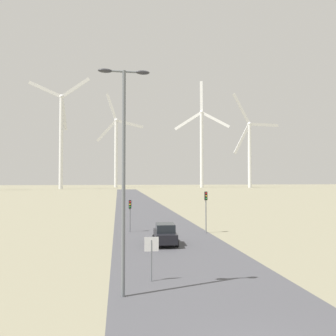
{
  "coord_description": "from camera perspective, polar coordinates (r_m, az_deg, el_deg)",
  "views": [
    {
      "loc": [
        -4.55,
        -8.89,
        5.71
      ],
      "look_at": [
        0.0,
        20.94,
        6.7
      ],
      "focal_mm": 35.0,
      "sensor_mm": 36.0,
      "label": 1
    }
  ],
  "objects": [
    {
      "name": "car_approaching",
      "position": [
        28.94,
        -0.52,
        -11.43
      ],
      "size": [
        2.02,
        4.19,
        1.83
      ],
      "color": "black",
      "rests_on": "ground"
    },
    {
      "name": "stop_sign_near",
      "position": [
        18.84,
        -2.89,
        -14.11
      ],
      "size": [
        0.81,
        0.07,
        2.46
      ],
      "color": "slate",
      "rests_on": "ground"
    },
    {
      "name": "traffic_light_post_near_right",
      "position": [
        34.85,
        6.63,
        -6.03
      ],
      "size": [
        0.28,
        0.34,
        4.36
      ],
      "color": "slate",
      "rests_on": "ground"
    },
    {
      "name": "road_surface",
      "position": [
        57.36,
        -4.12,
        -7.59
      ],
      "size": [
        10.0,
        240.0,
        0.01
      ],
      "color": "#47474C",
      "rests_on": "ground"
    },
    {
      "name": "wind_turbine_left",
      "position": [
        193.77,
        -18.1,
        5.81
      ],
      "size": [
        33.1,
        2.6,
        63.9
      ],
      "color": "white",
      "rests_on": "ground"
    },
    {
      "name": "traffic_light_post_near_left",
      "position": [
        35.64,
        -6.63,
        -7.03
      ],
      "size": [
        0.28,
        0.34,
        3.41
      ],
      "color": "slate",
      "rests_on": "ground"
    },
    {
      "name": "wind_turbine_far_right",
      "position": [
        218.12,
        14.0,
        3.57
      ],
      "size": [
        33.85,
        6.38,
        60.62
      ],
      "color": "white",
      "rests_on": "ground"
    },
    {
      "name": "streetlamp",
      "position": [
        16.22,
        -7.73,
        2.0
      ],
      "size": [
        2.55,
        0.32,
        11.12
      ],
      "color": "slate",
      "rests_on": "ground"
    },
    {
      "name": "wind_turbine_center",
      "position": [
        223.11,
        -9.04,
        3.82
      ],
      "size": [
        31.62,
        5.18,
        63.22
      ],
      "color": "white",
      "rests_on": "ground"
    },
    {
      "name": "wind_turbine_right",
      "position": [
        216.67,
        5.88,
        4.67
      ],
      "size": [
        34.11,
        14.82,
        70.19
      ],
      "color": "white",
      "rests_on": "ground"
    }
  ]
}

